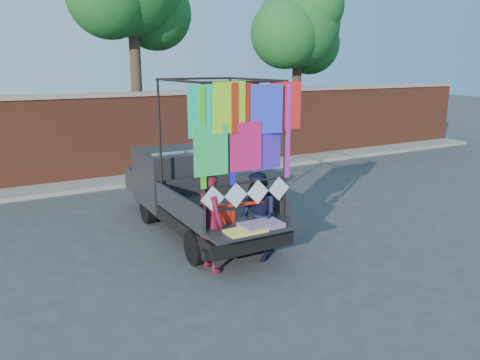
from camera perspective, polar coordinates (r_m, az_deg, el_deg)
ground at (r=8.79m, az=-1.68°, el=-9.06°), size 90.00×90.00×0.00m
brick_wall at (r=14.81m, az=-14.52°, el=5.30°), size 30.00×0.45×2.61m
curb at (r=14.38m, az=-13.48°, el=-0.03°), size 30.00×1.20×0.12m
tree_right at (r=19.04m, az=7.30°, el=17.78°), size 4.20×3.30×6.62m
pickup_truck at (r=10.17m, az=-6.25°, el=-1.12°), size 2.01×5.05×3.18m
woman at (r=7.89m, az=-3.59°, el=-5.20°), size 0.47×0.66×1.70m
man at (r=8.35m, az=2.21°, el=-4.49°), size 0.62×0.78×1.59m
streamer_bundle at (r=8.03m, az=-1.28°, el=-4.59°), size 1.03×0.21×0.71m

